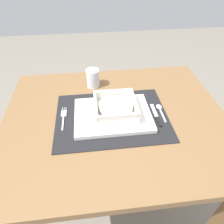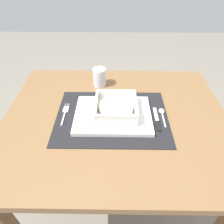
{
  "view_description": "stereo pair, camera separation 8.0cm",
  "coord_description": "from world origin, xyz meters",
  "views": [
    {
      "loc": [
        -0.09,
        -0.61,
        1.3
      ],
      "look_at": [
        -0.02,
        -0.0,
        0.77
      ],
      "focal_mm": 32.73,
      "sensor_mm": 36.0,
      "label": 1
    },
    {
      "loc": [
        -0.01,
        -0.61,
        1.3
      ],
      "look_at": [
        -0.02,
        -0.0,
        0.77
      ],
      "focal_mm": 32.73,
      "sensor_mm": 36.0,
      "label": 2
    }
  ],
  "objects": [
    {
      "name": "ground_plane",
      "position": [
        0.0,
        0.0,
        0.0
      ],
      "size": [
        6.0,
        6.0,
        0.0
      ],
      "primitive_type": "plane",
      "color": "gray"
    },
    {
      "name": "serving_plate",
      "position": [
        -0.01,
        -0.0,
        0.75
      ],
      "size": [
        0.3,
        0.22,
        0.02
      ],
      "primitive_type": "cube",
      "color": "white",
      "rests_on": "placemat"
    },
    {
      "name": "dining_table",
      "position": [
        0.0,
        0.0,
        0.63
      ],
      "size": [
        0.91,
        0.74,
        0.74
      ],
      "color": "brown",
      "rests_on": "ground"
    },
    {
      "name": "placemat",
      "position": [
        -0.02,
        -0.0,
        0.74
      ],
      "size": [
        0.45,
        0.33,
        0.0
      ],
      "primitive_type": "cube",
      "color": "black",
      "rests_on": "dining_table"
    },
    {
      "name": "butter_knife",
      "position": [
        0.16,
        -0.02,
        0.75
      ],
      "size": [
        0.01,
        0.14,
        0.01
      ],
      "rotation": [
        0.0,
        0.0,
        -0.04
      ],
      "color": "black",
      "rests_on": "placemat"
    },
    {
      "name": "spoon",
      "position": [
        0.19,
        0.02,
        0.75
      ],
      "size": [
        0.02,
        0.11,
        0.01
      ],
      "rotation": [
        0.0,
        0.0,
        0.05
      ],
      "color": "silver",
      "rests_on": "placemat"
    },
    {
      "name": "porridge_bowl",
      "position": [
        -0.0,
        0.01,
        0.78
      ],
      "size": [
        0.16,
        0.16,
        0.05
      ],
      "color": "white",
      "rests_on": "serving_plate"
    },
    {
      "name": "fork",
      "position": [
        -0.21,
        0.02,
        0.75
      ],
      "size": [
        0.02,
        0.13,
        0.0
      ],
      "rotation": [
        0.0,
        0.0,
        0.04
      ],
      "color": "silver",
      "rests_on": "placemat"
    },
    {
      "name": "drinking_glass",
      "position": [
        -0.08,
        0.23,
        0.78
      ],
      "size": [
        0.06,
        0.06,
        0.09
      ],
      "color": "white",
      "rests_on": "dining_table"
    }
  ]
}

